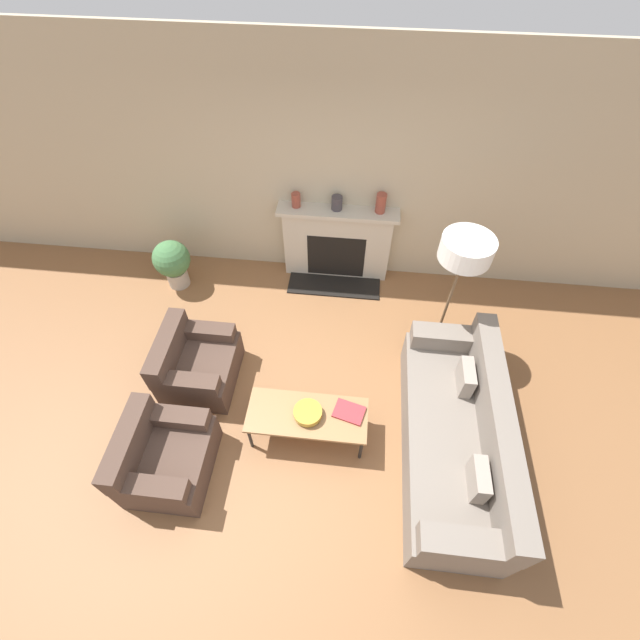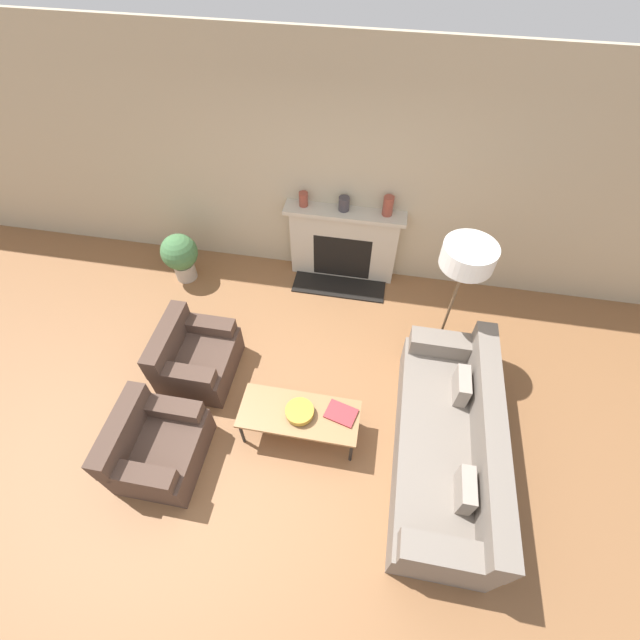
# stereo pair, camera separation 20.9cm
# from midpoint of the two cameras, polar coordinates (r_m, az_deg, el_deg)

# --- Properties ---
(ground_plane) EXTENTS (18.00, 18.00, 0.00)m
(ground_plane) POSITION_cam_midpoint_polar(r_m,az_deg,el_deg) (4.57, -3.43, -16.02)
(ground_plane) COLOR brown
(wall_back) EXTENTS (18.00, 0.06, 2.90)m
(wall_back) POSITION_cam_midpoint_polar(r_m,az_deg,el_deg) (5.21, 0.28, 19.04)
(wall_back) COLOR #BCAD8E
(wall_back) RESTS_ON ground_plane
(fireplace) EXTENTS (1.49, 0.59, 1.05)m
(fireplace) POSITION_cam_midpoint_polar(r_m,az_deg,el_deg) (5.64, 1.18, 10.07)
(fireplace) COLOR beige
(fireplace) RESTS_ON ground_plane
(couch) EXTENTS (0.85, 2.22, 0.87)m
(couch) POSITION_cam_midpoint_polar(r_m,az_deg,el_deg) (4.40, 16.45, -14.60)
(couch) COLOR slate
(couch) RESTS_ON ground_plane
(armchair_near) EXTENTS (0.74, 0.84, 0.70)m
(armchair_near) POSITION_cam_midpoint_polar(r_m,az_deg,el_deg) (4.49, -21.42, -16.75)
(armchair_near) COLOR #4C382D
(armchair_near) RESTS_ON ground_plane
(armchair_far) EXTENTS (0.74, 0.84, 0.70)m
(armchair_far) POSITION_cam_midpoint_polar(r_m,az_deg,el_deg) (4.91, -17.37, -5.74)
(armchair_far) COLOR #4C382D
(armchair_far) RESTS_ON ground_plane
(coffee_table) EXTENTS (1.17, 0.48, 0.42)m
(coffee_table) POSITION_cam_midpoint_polar(r_m,az_deg,el_deg) (4.26, -3.16, -12.69)
(coffee_table) COLOR olive
(coffee_table) RESTS_ON ground_plane
(bowl) EXTENTS (0.28, 0.28, 0.08)m
(bowl) POSITION_cam_midpoint_polar(r_m,az_deg,el_deg) (4.19, -3.10, -12.28)
(bowl) COLOR #BC8E2D
(bowl) RESTS_ON coffee_table
(book) EXTENTS (0.33, 0.27, 0.02)m
(book) POSITION_cam_midpoint_polar(r_m,az_deg,el_deg) (4.23, 2.45, -12.18)
(book) COLOR #9E2D33
(book) RESTS_ON coffee_table
(floor_lamp) EXTENTS (0.51, 0.51, 1.62)m
(floor_lamp) POSITION_cam_midpoint_polar(r_m,az_deg,el_deg) (4.30, 17.42, 8.27)
(floor_lamp) COLOR brown
(floor_lamp) RESTS_ON ground_plane
(mantel_vase_left) EXTENTS (0.11, 0.11, 0.18)m
(mantel_vase_left) POSITION_cam_midpoint_polar(r_m,az_deg,el_deg) (5.33, -4.38, 15.65)
(mantel_vase_left) COLOR brown
(mantel_vase_left) RESTS_ON fireplace
(mantel_vase_center_left) EXTENTS (0.13, 0.13, 0.17)m
(mantel_vase_center_left) POSITION_cam_midpoint_polar(r_m,az_deg,el_deg) (5.27, 1.09, 15.32)
(mantel_vase_center_left) COLOR #3D383D
(mantel_vase_center_left) RESTS_ON fireplace
(mantel_vase_center_right) EXTENTS (0.12, 0.12, 0.24)m
(mantel_vase_center_right) POSITION_cam_midpoint_polar(r_m,az_deg,el_deg) (5.24, 6.96, 15.18)
(mantel_vase_center_right) COLOR brown
(mantel_vase_center_right) RESTS_ON fireplace
(potted_plant) EXTENTS (0.47, 0.47, 0.69)m
(potted_plant) POSITION_cam_midpoint_polar(r_m,az_deg,el_deg) (5.91, -20.06, 7.32)
(potted_plant) COLOR #B2A899
(potted_plant) RESTS_ON ground_plane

